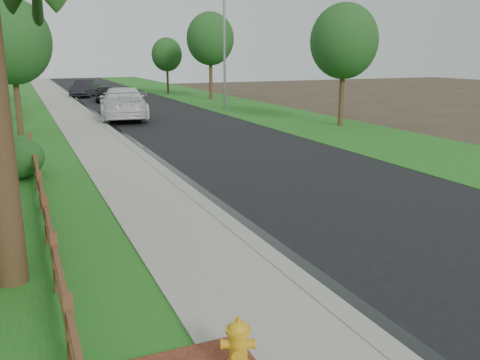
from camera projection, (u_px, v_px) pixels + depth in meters
name	position (u px, v px, depth m)	size (l,w,h in m)	color
ground	(327.00, 327.00, 7.62)	(120.00, 120.00, 0.00)	#392B1F
road	(134.00, 104.00, 40.50)	(8.00, 90.00, 0.02)	black
curb	(79.00, 105.00, 38.85)	(0.40, 90.00, 0.12)	gray
wet_gutter	(84.00, 106.00, 39.00)	(0.50, 90.00, 0.00)	black
sidewalk	(61.00, 106.00, 38.35)	(2.20, 90.00, 0.10)	gray
grass_strip	(34.00, 107.00, 37.62)	(1.60, 90.00, 0.06)	#1C5F1B
verge_far	(214.00, 100.00, 43.17)	(6.00, 90.00, 0.04)	#1C5F1B
ranch_fence	(44.00, 203.00, 11.75)	(0.12, 16.92, 1.10)	#50331A
fire_hydrant	(238.00, 347.00, 6.33)	(0.49, 0.40, 0.75)	orange
white_suv	(123.00, 103.00, 30.93)	(2.73, 6.72, 1.95)	silver
dark_car_mid	(106.00, 93.00, 42.15)	(1.63, 4.04, 1.38)	black
dark_car_far	(86.00, 88.00, 46.75)	(1.65, 4.75, 1.56)	black
streetlight	(222.00, 39.00, 35.67)	(1.99, 0.21, 8.62)	gray
shrub_c	(12.00, 158.00, 16.28)	(1.96, 1.96, 1.42)	#194217
tree_near_left	(11.00, 41.00, 23.91)	(3.70, 3.70, 6.55)	#392C17
tree_near_right	(344.00, 41.00, 27.34)	(3.67, 3.67, 6.61)	#392C17
tree_mid_left	(11.00, 38.00, 36.09)	(4.04, 4.04, 7.23)	#392C17
tree_mid_right	(210.00, 39.00, 43.21)	(4.06, 4.06, 7.36)	#392C17
tree_far_right	(167.00, 55.00, 48.98)	(2.93, 2.93, 5.40)	#392C17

